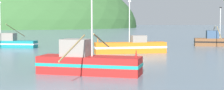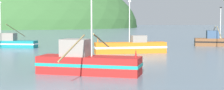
{
  "view_description": "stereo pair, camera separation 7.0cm",
  "coord_description": "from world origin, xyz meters",
  "px_view_note": "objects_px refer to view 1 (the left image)",
  "views": [
    {
      "loc": [
        5.21,
        -19.59,
        4.43
      ],
      "look_at": [
        4.02,
        21.25,
        1.4
      ],
      "focal_mm": 53.52,
      "sensor_mm": 36.0,
      "label": 1
    },
    {
      "loc": [
        5.28,
        -19.59,
        4.43
      ],
      "look_at": [
        4.02,
        21.25,
        1.4
      ],
      "focal_mm": 53.52,
      "sensor_mm": 36.0,
      "label": 2
    }
  ],
  "objects_px": {
    "fishing_boat_red": "(87,62)",
    "fishing_boat_teal": "(4,43)",
    "fishing_boat_orange": "(131,47)",
    "fishing_boat_brown": "(215,41)"
  },
  "relations": [
    {
      "from": "fishing_boat_red",
      "to": "fishing_boat_brown",
      "type": "distance_m",
      "value": 35.9
    },
    {
      "from": "fishing_boat_teal",
      "to": "fishing_boat_red",
      "type": "height_order",
      "value": "fishing_boat_teal"
    },
    {
      "from": "fishing_boat_teal",
      "to": "fishing_boat_brown",
      "type": "relative_size",
      "value": 1.41
    },
    {
      "from": "fishing_boat_teal",
      "to": "fishing_boat_brown",
      "type": "xyz_separation_m",
      "value": [
        35.27,
        4.19,
        0.16
      ]
    },
    {
      "from": "fishing_boat_red",
      "to": "fishing_boat_teal",
      "type": "bearing_deg",
      "value": 134.56
    },
    {
      "from": "fishing_boat_brown",
      "to": "fishing_boat_red",
      "type": "bearing_deg",
      "value": -113.99
    },
    {
      "from": "fishing_boat_teal",
      "to": "fishing_boat_brown",
      "type": "height_order",
      "value": "fishing_boat_teal"
    },
    {
      "from": "fishing_boat_red",
      "to": "fishing_boat_orange",
      "type": "height_order",
      "value": "fishing_boat_orange"
    },
    {
      "from": "fishing_boat_teal",
      "to": "fishing_boat_orange",
      "type": "height_order",
      "value": "fishing_boat_teal"
    },
    {
      "from": "fishing_boat_red",
      "to": "fishing_boat_orange",
      "type": "bearing_deg",
      "value": 89.62
    }
  ]
}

